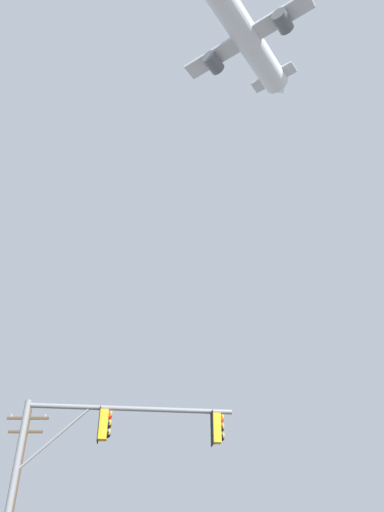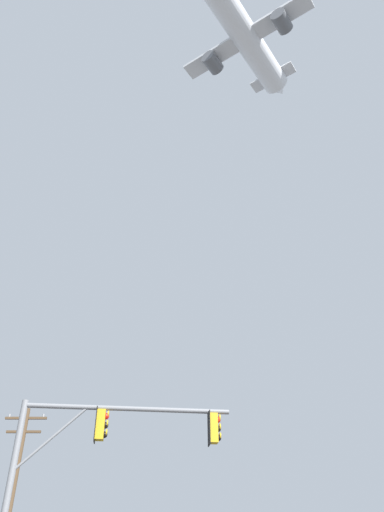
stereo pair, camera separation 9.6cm
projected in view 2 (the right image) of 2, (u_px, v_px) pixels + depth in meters
signal_pole_near at (97, 450)px, 14.67m from camera, size 6.49×1.01×5.86m
utility_pole at (14, 493)px, 23.89m from camera, size 2.20×0.28×8.80m
airplane at (244, 33)px, 53.88m from camera, size 14.10×17.96×5.50m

